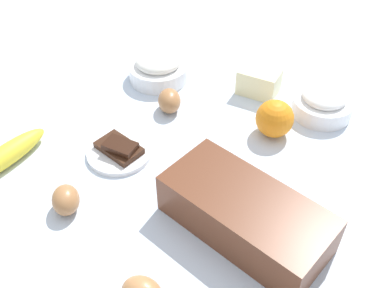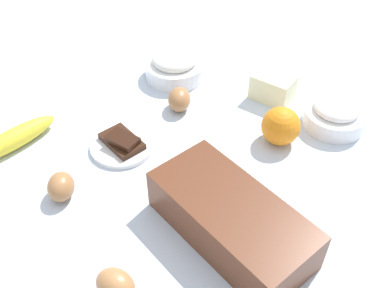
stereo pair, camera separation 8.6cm
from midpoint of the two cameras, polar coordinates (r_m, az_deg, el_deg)
name	(u,v)px [view 1 (the left image)]	position (r m, az deg, el deg)	size (l,w,h in m)	color
ground_plane	(192,162)	(0.89, -2.75, -2.49)	(2.40, 2.40, 0.02)	silver
loaf_pan	(245,214)	(0.74, 3.47, -8.99)	(0.30, 0.18, 0.08)	brown
flour_bowl	(158,68)	(1.09, -6.56, 9.52)	(0.14, 0.14, 0.07)	white
sugar_bowl	(323,103)	(1.00, 13.94, 5.02)	(0.13, 0.13, 0.06)	white
banana	(5,156)	(0.95, -25.06, -1.51)	(0.19, 0.04, 0.04)	yellow
orange_fruit	(275,119)	(0.92, 7.86, 3.10)	(0.08, 0.08, 0.08)	orange
butter_block	(259,81)	(1.04, 6.16, 7.81)	(0.09, 0.06, 0.06)	#F4EDB2
egg_near_butter	(66,200)	(0.82, -18.64, -6.88)	(0.05, 0.05, 0.06)	#A77044
egg_beside_bowl	(169,101)	(0.99, -5.37, 5.37)	(0.05, 0.05, 0.06)	#A87144
chocolate_plate	(119,150)	(0.91, -11.87, -0.92)	(0.13, 0.13, 0.03)	white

